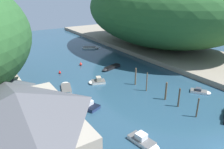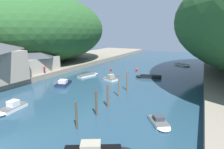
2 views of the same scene
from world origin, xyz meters
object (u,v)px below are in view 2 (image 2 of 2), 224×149
(boat_far_right_bank, at_px, (160,123))
(boat_navy_launch, at_px, (148,77))
(boat_red_skiff, at_px, (110,78))
(channel_buoy_near, at_px, (111,69))
(boathouse_shed, at_px, (37,60))
(boat_small_dinghy, at_px, (183,65))
(boat_moored_right, at_px, (89,75))
(boat_near_quay, at_px, (64,83))
(person_by_boathouse, at_px, (44,69))
(channel_buoy_far, at_px, (137,69))
(boat_white_cruiser, at_px, (10,108))

(boat_far_right_bank, distance_m, boat_navy_launch, 20.98)
(boat_red_skiff, relative_size, channel_buoy_near, 4.54)
(boathouse_shed, height_order, channel_buoy_near, boathouse_shed)
(boat_red_skiff, height_order, boat_small_dinghy, boat_red_skiff)
(boathouse_shed, bearing_deg, boat_red_skiff, 13.43)
(boat_moored_right, distance_m, boat_far_right_bank, 25.14)
(boat_red_skiff, distance_m, boat_near_quay, 9.54)
(boat_moored_right, height_order, boat_navy_launch, boat_navy_launch)
(boat_near_quay, bearing_deg, boat_moored_right, 67.69)
(boat_far_right_bank, height_order, person_by_boathouse, person_by_boathouse)
(boathouse_shed, height_order, boat_small_dinghy, boathouse_shed)
(boat_near_quay, distance_m, channel_buoy_far, 20.70)
(boat_red_skiff, relative_size, boat_small_dinghy, 0.70)
(boat_moored_right, bearing_deg, boat_white_cruiser, -67.39)
(boat_moored_right, bearing_deg, channel_buoy_near, 95.20)
(boat_small_dinghy, bearing_deg, boat_white_cruiser, 18.90)
(boat_white_cruiser, relative_size, boat_navy_launch, 0.77)
(boat_white_cruiser, height_order, boat_small_dinghy, boat_white_cruiser)
(boathouse_shed, xyz_separation_m, boat_red_skiff, (17.23, 4.11, -3.38))
(boat_white_cruiser, height_order, boat_navy_launch, boat_white_cruiser)
(boat_far_right_bank, height_order, channel_buoy_near, boat_far_right_bank)
(boat_white_cruiser, bearing_deg, boat_near_quay, -89.01)
(boat_far_right_bank, bearing_deg, boat_small_dinghy, -122.90)
(boat_red_skiff, bearing_deg, channel_buoy_far, 9.42)
(boat_navy_launch, bearing_deg, boat_moored_right, 91.81)
(boat_navy_launch, height_order, boat_small_dinghy, boat_navy_launch)
(boat_far_right_bank, distance_m, boat_small_dinghy, 39.91)
(boat_white_cruiser, bearing_deg, boathouse_shed, -57.91)
(boathouse_shed, relative_size, boat_far_right_bank, 2.57)
(boathouse_shed, relative_size, boat_navy_launch, 1.64)
(boat_red_skiff, xyz_separation_m, channel_buoy_far, (2.01, 11.75, -0.01))
(boat_far_right_bank, bearing_deg, boat_red_skiff, -80.86)
(boat_near_quay, bearing_deg, boat_far_right_bank, -40.95)
(boat_moored_right, bearing_deg, channel_buoy_far, 70.03)
(boat_white_cruiser, bearing_deg, boat_navy_launch, -121.85)
(boat_near_quay, relative_size, channel_buoy_far, 5.32)
(boat_white_cruiser, relative_size, person_by_boathouse, 2.65)
(boat_white_cruiser, relative_size, boat_near_quay, 0.85)
(boat_near_quay, relative_size, boat_navy_launch, 0.90)
(boat_moored_right, xyz_separation_m, channel_buoy_near, (1.73, 8.01, 0.10))
(boat_red_skiff, xyz_separation_m, boat_near_quay, (-6.21, -7.25, -0.02))
(channel_buoy_near, bearing_deg, boat_small_dinghy, 44.86)
(boat_far_right_bank, distance_m, boat_near_quay, 21.21)
(boat_moored_right, relative_size, channel_buoy_near, 6.80)
(boat_white_cruiser, height_order, boat_moored_right, boat_white_cruiser)
(boat_small_dinghy, xyz_separation_m, channel_buoy_near, (-16.69, -16.61, 0.08))
(boat_navy_launch, relative_size, boat_small_dinghy, 1.10)
(boat_white_cruiser, relative_size, boat_red_skiff, 1.19)
(boat_far_right_bank, xyz_separation_m, boat_navy_launch, (-7.06, 19.75, 0.06))
(boat_far_right_bank, relative_size, boat_near_quay, 0.71)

